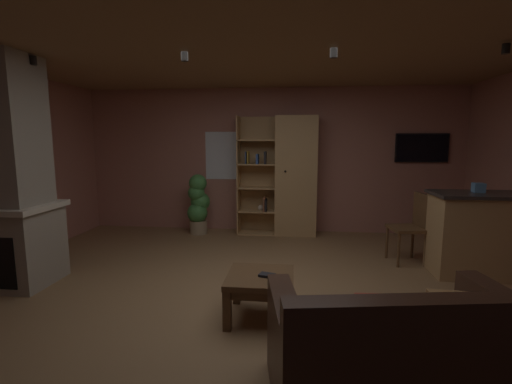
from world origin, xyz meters
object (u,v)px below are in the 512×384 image
at_px(kitchen_bar_counter, 497,235).
at_px(potted_floor_plant, 198,204).
at_px(coffee_table, 260,284).
at_px(bookshelf_cabinet, 290,177).
at_px(dining_chair, 413,223).
at_px(stone_fireplace, 7,185).
at_px(wall_mounted_tv, 422,148).
at_px(tissue_box, 478,188).
at_px(leather_couch, 402,360).
at_px(table_book_0, 267,275).

xyz_separation_m(kitchen_bar_counter, potted_floor_plant, (-4.04, 1.54, 0.03)).
relative_size(coffee_table, potted_floor_plant, 0.58).
relative_size(bookshelf_cabinet, kitchen_bar_counter, 1.33).
distance_m(dining_chair, potted_floor_plant, 3.40).
xyz_separation_m(bookshelf_cabinet, coffee_table, (-0.23, -3.00, -0.68)).
height_order(stone_fireplace, potted_floor_plant, stone_fireplace).
relative_size(stone_fireplace, wall_mounted_tv, 2.94).
bearing_deg(coffee_table, bookshelf_cabinet, 85.55).
bearing_deg(wall_mounted_tv, bookshelf_cabinet, -174.48).
bearing_deg(coffee_table, tissue_box, 29.05).
distance_m(tissue_box, leather_couch, 2.93).
relative_size(kitchen_bar_counter, dining_chair, 1.64).
height_order(coffee_table, table_book_0, table_book_0).
bearing_deg(tissue_box, kitchen_bar_counter, -12.76).
bearing_deg(table_book_0, dining_chair, 44.09).
xyz_separation_m(kitchen_bar_counter, dining_chair, (-0.84, 0.39, 0.03)).
bearing_deg(kitchen_bar_counter, coffee_table, -153.95).
distance_m(bookshelf_cabinet, wall_mounted_tv, 2.24).
distance_m(tissue_box, coffee_table, 2.91).
bearing_deg(dining_chair, stone_fireplace, -165.52).
distance_m(coffee_table, dining_chair, 2.53).
distance_m(stone_fireplace, leather_couch, 4.16).
bearing_deg(kitchen_bar_counter, dining_chair, 155.01).
xyz_separation_m(tissue_box, dining_chair, (-0.61, 0.34, -0.52)).
distance_m(kitchen_bar_counter, tissue_box, 0.60).
bearing_deg(stone_fireplace, leather_couch, -21.90).
bearing_deg(kitchen_bar_counter, potted_floor_plant, 159.09).
distance_m(coffee_table, wall_mounted_tv, 4.18).
distance_m(table_book_0, wall_mounted_tv, 4.15).
height_order(table_book_0, dining_chair, dining_chair).
bearing_deg(tissue_box, dining_chair, 150.87).
relative_size(leather_couch, wall_mounted_tv, 1.92).
xyz_separation_m(tissue_box, coffee_table, (-2.46, -1.37, -0.73)).
relative_size(leather_couch, table_book_0, 11.98).
xyz_separation_m(dining_chair, potted_floor_plant, (-3.20, 1.15, -0.00)).
distance_m(stone_fireplace, wall_mounted_tv, 5.92).
bearing_deg(potted_floor_plant, wall_mounted_tv, 5.35).
bearing_deg(tissue_box, coffee_table, -150.95).
relative_size(kitchen_bar_counter, potted_floor_plant, 1.45).
bearing_deg(table_book_0, wall_mounted_tv, 54.08).
xyz_separation_m(table_book_0, dining_chair, (1.80, 1.74, 0.11)).
height_order(kitchen_bar_counter, leather_couch, kitchen_bar_counter).
xyz_separation_m(kitchen_bar_counter, table_book_0, (-2.63, -1.35, -0.09)).
bearing_deg(dining_chair, table_book_0, -135.91).
bearing_deg(bookshelf_cabinet, dining_chair, -38.52).
distance_m(leather_couch, coffee_table, 1.40).
distance_m(potted_floor_plant, wall_mounted_tv, 3.89).
bearing_deg(tissue_box, bookshelf_cabinet, 143.82).
distance_m(bookshelf_cabinet, dining_chair, 2.13).
xyz_separation_m(stone_fireplace, bookshelf_cabinet, (3.07, 2.51, -0.13)).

